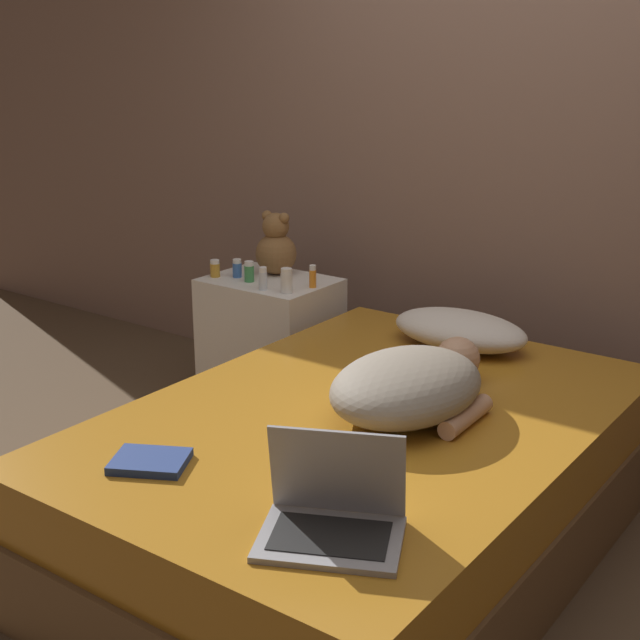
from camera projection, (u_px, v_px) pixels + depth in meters
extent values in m
plane|color=brown|center=(362.00, 546.00, 2.99)|extent=(12.00, 12.00, 0.00)
cube|color=#846656|center=(541.00, 124.00, 3.58)|extent=(8.00, 0.06, 2.60)
cube|color=brown|center=(363.00, 508.00, 2.95)|extent=(1.36, 1.99, 0.28)
cube|color=#B2721E|center=(364.00, 441.00, 2.87)|extent=(1.34, 1.95, 0.20)
cube|color=silver|center=(271.00, 343.00, 4.07)|extent=(0.55, 0.42, 0.60)
ellipsoid|color=beige|center=(460.00, 330.00, 3.43)|extent=(0.54, 0.32, 0.14)
ellipsoid|color=gray|center=(407.00, 386.00, 2.80)|extent=(0.45, 0.61, 0.20)
sphere|color=tan|center=(457.00, 359.00, 3.09)|extent=(0.16, 0.16, 0.16)
cylinder|color=tan|center=(466.00, 416.00, 2.74)|extent=(0.07, 0.27, 0.06)
cube|color=#9E9EA3|center=(330.00, 539.00, 2.11)|extent=(0.41, 0.37, 0.02)
cube|color=black|center=(330.00, 536.00, 2.10)|extent=(0.33, 0.28, 0.00)
cube|color=#9E9EA3|center=(337.00, 471.00, 2.16)|extent=(0.33, 0.20, 0.24)
cube|color=black|center=(337.00, 471.00, 2.16)|extent=(0.29, 0.18, 0.21)
sphere|color=brown|center=(276.00, 254.00, 4.05)|extent=(0.19, 0.19, 0.19)
sphere|color=brown|center=(276.00, 226.00, 4.01)|extent=(0.12, 0.12, 0.12)
sphere|color=brown|center=(267.00, 216.00, 4.02)|extent=(0.05, 0.05, 0.05)
sphere|color=brown|center=(284.00, 218.00, 3.97)|extent=(0.05, 0.05, 0.05)
cylinder|color=orange|center=(313.00, 279.00, 3.84)|extent=(0.03, 0.03, 0.08)
cylinder|color=white|center=(313.00, 268.00, 3.82)|extent=(0.03, 0.03, 0.02)
cylinder|color=white|center=(287.00, 283.00, 3.76)|extent=(0.05, 0.05, 0.08)
cylinder|color=white|center=(286.00, 271.00, 3.74)|extent=(0.05, 0.05, 0.02)
cylinder|color=#3866B2|center=(237.00, 270.00, 4.01)|extent=(0.04, 0.04, 0.06)
cylinder|color=white|center=(237.00, 261.00, 3.99)|extent=(0.04, 0.04, 0.02)
cylinder|color=silver|center=(263.00, 281.00, 3.80)|extent=(0.04, 0.04, 0.08)
cylinder|color=white|center=(263.00, 270.00, 3.79)|extent=(0.03, 0.03, 0.02)
cylinder|color=gold|center=(215.00, 270.00, 4.01)|extent=(0.04, 0.04, 0.06)
cylinder|color=white|center=(215.00, 262.00, 4.00)|extent=(0.04, 0.04, 0.02)
cylinder|color=#3D8E4C|center=(249.00, 274.00, 3.93)|extent=(0.04, 0.04, 0.07)
cylinder|color=white|center=(249.00, 263.00, 3.92)|extent=(0.04, 0.04, 0.02)
cube|color=navy|center=(150.00, 461.00, 2.48)|extent=(0.26, 0.24, 0.02)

